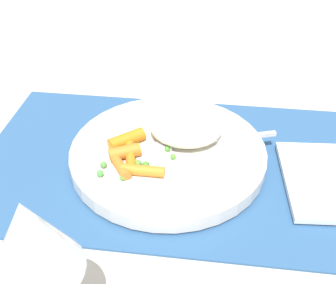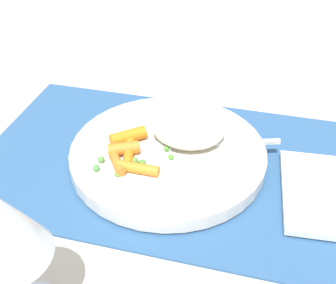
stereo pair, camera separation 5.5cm
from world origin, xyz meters
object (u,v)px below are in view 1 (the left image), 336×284
object	(u,v)px
rice_mound	(186,127)
carrot_portion	(129,154)
fork	(193,143)
napkin	(318,180)
plate	(168,154)
wine_glass	(31,245)

from	to	relation	value
rice_mound	carrot_portion	bearing A→B (deg)	39.99
fork	napkin	world-z (taller)	fork
plate	wine_glass	distance (m)	0.28
plate	rice_mound	bearing A→B (deg)	-126.21
rice_mound	fork	bearing A→B (deg)	122.09
rice_mound	carrot_portion	xyz separation A→B (m)	(0.07, 0.06, -0.01)
plate	carrot_portion	world-z (taller)	carrot_portion
napkin	fork	bearing A→B (deg)	-11.11
plate	rice_mound	world-z (taller)	rice_mound
rice_mound	napkin	bearing A→B (deg)	163.95
carrot_portion	fork	world-z (taller)	carrot_portion
wine_glass	fork	bearing A→B (deg)	-111.77
plate	wine_glass	bearing A→B (deg)	73.99
fork	wine_glass	world-z (taller)	wine_glass
plate	rice_mound	xyz separation A→B (m)	(-0.02, -0.03, 0.03)
napkin	wine_glass	bearing A→B (deg)	40.74
plate	carrot_portion	distance (m)	0.06
wine_glass	carrot_portion	bearing A→B (deg)	-96.38
carrot_portion	wine_glass	world-z (taller)	wine_glass
wine_glass	napkin	xyz separation A→B (m)	(-0.26, -0.23, -0.11)
fork	napkin	xyz separation A→B (m)	(-0.16, 0.03, -0.02)
carrot_portion	napkin	size ratio (longest dim) A/B	0.65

